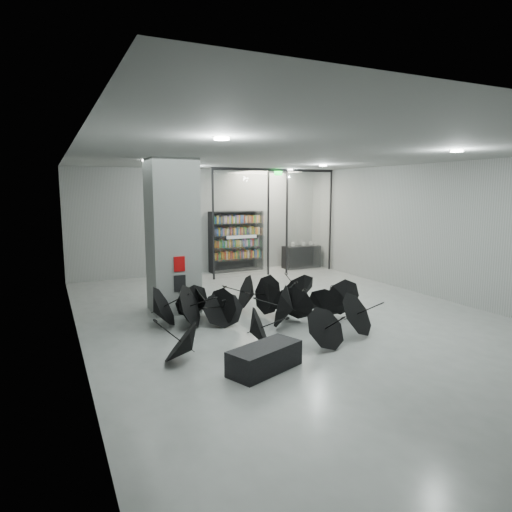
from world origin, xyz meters
name	(u,v)px	position (x,y,z in m)	size (l,w,h in m)	color
room	(293,205)	(0.00, 0.00, 2.84)	(14.00, 14.02, 4.01)	gray
column	(172,236)	(-2.50, 2.00, 2.00)	(1.20, 1.20, 4.00)	slate
fire_cabinet	(179,264)	(-2.50, 1.38, 1.35)	(0.28, 0.04, 0.38)	#A50A07
info_panel	(180,283)	(-2.50, 1.38, 0.85)	(0.30, 0.03, 0.42)	black
exit_sign	(278,173)	(2.40, 5.30, 3.82)	(0.30, 0.06, 0.15)	#0CE533
glass_partition	(275,217)	(2.39, 5.50, 2.18)	(5.06, 0.08, 4.00)	silver
bench	(265,358)	(-2.11, -2.69, 0.23)	(1.41, 0.60, 0.45)	black
bookshelf	(236,241)	(1.31, 6.75, 1.19)	(2.17, 0.43, 2.39)	black
shop_counter	(301,257)	(4.03, 6.27, 0.46)	(1.54, 0.62, 0.92)	black
umbrella_cluster	(261,312)	(-0.98, -0.21, 0.31)	(5.63, 4.31, 1.28)	black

